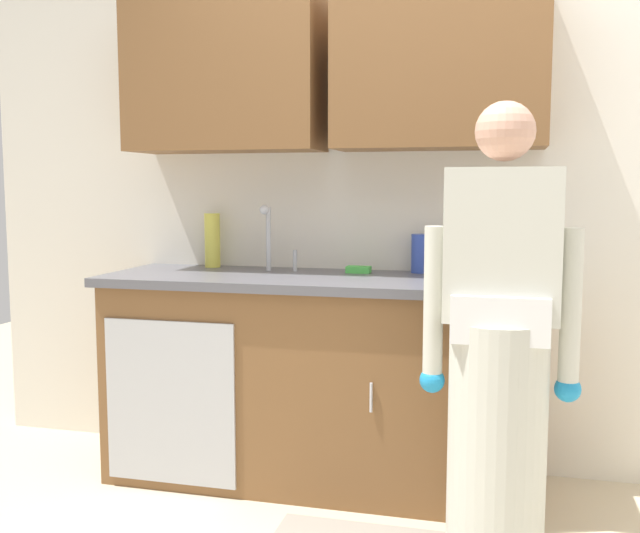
{
  "coord_description": "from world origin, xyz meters",
  "views": [
    {
      "loc": [
        0.24,
        -2.4,
        1.34
      ],
      "look_at": [
        -0.52,
        0.55,
        1.0
      ],
      "focal_mm": 40.67,
      "sensor_mm": 36.0,
      "label": 1
    }
  ],
  "objects_px": {
    "person_at_sink": "(499,374)",
    "bottle_cleaner_spray": "(464,257)",
    "sink": "(267,277)",
    "cup_by_sink": "(524,270)",
    "bottle_water_tall": "(485,245)",
    "knife_on_counter": "(496,287)",
    "bottle_soap": "(419,253)",
    "bottle_dish_liquid": "(212,240)",
    "sponge": "(359,270)"
  },
  "relations": [
    {
      "from": "person_at_sink",
      "to": "cup_by_sink",
      "type": "bearing_deg",
      "value": 81.41
    },
    {
      "from": "person_at_sink",
      "to": "sponge",
      "type": "distance_m",
      "value": 1.02
    },
    {
      "from": "sink",
      "to": "cup_by_sink",
      "type": "relative_size",
      "value": 4.79
    },
    {
      "from": "bottle_dish_liquid",
      "to": "bottle_water_tall",
      "type": "distance_m",
      "value": 1.31
    },
    {
      "from": "bottle_soap",
      "to": "knife_on_counter",
      "type": "xyz_separation_m",
      "value": [
        0.35,
        -0.43,
        -0.09
      ]
    },
    {
      "from": "person_at_sink",
      "to": "bottle_water_tall",
      "type": "relative_size",
      "value": 5.92
    },
    {
      "from": "bottle_soap",
      "to": "bottle_dish_liquid",
      "type": "bearing_deg",
      "value": -179.08
    },
    {
      "from": "bottle_cleaner_spray",
      "to": "bottle_dish_liquid",
      "type": "height_order",
      "value": "bottle_dish_liquid"
    },
    {
      "from": "sink",
      "to": "bottle_water_tall",
      "type": "relative_size",
      "value": 1.83
    },
    {
      "from": "bottle_dish_liquid",
      "to": "person_at_sink",
      "type": "bearing_deg",
      "value": -29.89
    },
    {
      "from": "bottle_cleaner_spray",
      "to": "knife_on_counter",
      "type": "bearing_deg",
      "value": -69.46
    },
    {
      "from": "bottle_dish_liquid",
      "to": "bottle_soap",
      "type": "bearing_deg",
      "value": 0.92
    },
    {
      "from": "bottle_cleaner_spray",
      "to": "person_at_sink",
      "type": "bearing_deg",
      "value": -77.86
    },
    {
      "from": "bottle_soap",
      "to": "cup_by_sink",
      "type": "distance_m",
      "value": 0.51
    },
    {
      "from": "cup_by_sink",
      "to": "sponge",
      "type": "xyz_separation_m",
      "value": [
        -0.73,
        0.15,
        -0.04
      ]
    },
    {
      "from": "person_at_sink",
      "to": "bottle_cleaner_spray",
      "type": "height_order",
      "value": "person_at_sink"
    },
    {
      "from": "sink",
      "to": "bottle_dish_liquid",
      "type": "relative_size",
      "value": 1.88
    },
    {
      "from": "bottle_dish_liquid",
      "to": "bottle_water_tall",
      "type": "height_order",
      "value": "bottle_water_tall"
    },
    {
      "from": "sink",
      "to": "bottle_cleaner_spray",
      "type": "height_order",
      "value": "sink"
    },
    {
      "from": "sink",
      "to": "sponge",
      "type": "xyz_separation_m",
      "value": [
        0.39,
        0.16,
        0.03
      ]
    },
    {
      "from": "sink",
      "to": "person_at_sink",
      "type": "xyz_separation_m",
      "value": [
        1.04,
        -0.59,
        -0.23
      ]
    },
    {
      "from": "sponge",
      "to": "knife_on_counter",
      "type": "bearing_deg",
      "value": -29.94
    },
    {
      "from": "bottle_soap",
      "to": "cup_by_sink",
      "type": "bearing_deg",
      "value": -25.66
    },
    {
      "from": "sink",
      "to": "bottle_soap",
      "type": "xyz_separation_m",
      "value": [
        0.66,
        0.23,
        0.1
      ]
    },
    {
      "from": "bottle_soap",
      "to": "bottle_water_tall",
      "type": "bearing_deg",
      "value": -1.74
    },
    {
      "from": "bottle_cleaner_spray",
      "to": "cup_by_sink",
      "type": "relative_size",
      "value": 1.56
    },
    {
      "from": "bottle_soap",
      "to": "person_at_sink",
      "type": "bearing_deg",
      "value": -65.49
    },
    {
      "from": "person_at_sink",
      "to": "knife_on_counter",
      "type": "height_order",
      "value": "person_at_sink"
    },
    {
      "from": "sink",
      "to": "cup_by_sink",
      "type": "height_order",
      "value": "sink"
    },
    {
      "from": "person_at_sink",
      "to": "bottle_water_tall",
      "type": "height_order",
      "value": "person_at_sink"
    },
    {
      "from": "bottle_cleaner_spray",
      "to": "cup_by_sink",
      "type": "distance_m",
      "value": 0.32
    },
    {
      "from": "bottle_water_tall",
      "to": "bottle_soap",
      "type": "bearing_deg",
      "value": 178.26
    },
    {
      "from": "bottle_water_tall",
      "to": "person_at_sink",
      "type": "bearing_deg",
      "value": -84.56
    },
    {
      "from": "bottle_dish_liquid",
      "to": "sink",
      "type": "bearing_deg",
      "value": -30.89
    },
    {
      "from": "cup_by_sink",
      "to": "knife_on_counter",
      "type": "height_order",
      "value": "cup_by_sink"
    },
    {
      "from": "bottle_dish_liquid",
      "to": "cup_by_sink",
      "type": "relative_size",
      "value": 2.54
    },
    {
      "from": "sponge",
      "to": "bottle_water_tall",
      "type": "bearing_deg",
      "value": 6.22
    },
    {
      "from": "bottle_soap",
      "to": "knife_on_counter",
      "type": "bearing_deg",
      "value": -50.69
    },
    {
      "from": "knife_on_counter",
      "to": "bottle_dish_liquid",
      "type": "bearing_deg",
      "value": -115.26
    },
    {
      "from": "bottle_dish_liquid",
      "to": "sponge",
      "type": "bearing_deg",
      "value": -4.17
    },
    {
      "from": "bottle_cleaner_spray",
      "to": "bottle_soap",
      "type": "distance_m",
      "value": 0.21
    },
    {
      "from": "knife_on_counter",
      "to": "sink",
      "type": "bearing_deg",
      "value": -109.71
    },
    {
      "from": "sink",
      "to": "bottle_water_tall",
      "type": "height_order",
      "value": "sink"
    },
    {
      "from": "bottle_cleaner_spray",
      "to": "bottle_soap",
      "type": "xyz_separation_m",
      "value": [
        -0.2,
        0.03,
        0.01
      ]
    },
    {
      "from": "person_at_sink",
      "to": "bottle_soap",
      "type": "height_order",
      "value": "person_at_sink"
    },
    {
      "from": "person_at_sink",
      "to": "sponge",
      "type": "height_order",
      "value": "person_at_sink"
    },
    {
      "from": "bottle_dish_liquid",
      "to": "bottle_soap",
      "type": "relative_size",
      "value": 1.49
    },
    {
      "from": "bottle_water_tall",
      "to": "sponge",
      "type": "xyz_separation_m",
      "value": [
        -0.57,
        -0.06,
        -0.12
      ]
    },
    {
      "from": "person_at_sink",
      "to": "knife_on_counter",
      "type": "xyz_separation_m",
      "value": [
        -0.02,
        0.39,
        0.25
      ]
    },
    {
      "from": "bottle_soap",
      "to": "cup_by_sink",
      "type": "xyz_separation_m",
      "value": [
        0.46,
        -0.22,
        -0.04
      ]
    }
  ]
}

